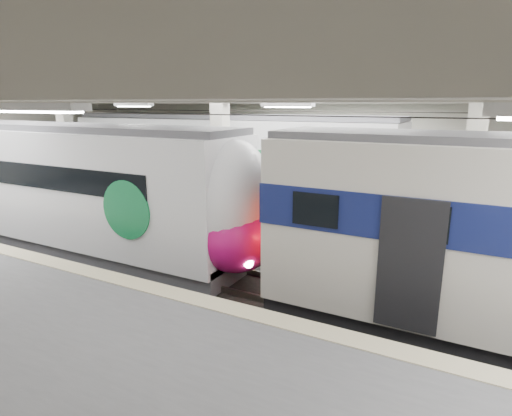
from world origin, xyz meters
The scene contains 3 objects.
station_hall centered at (0.00, -1.74, 3.24)m, with size 36.00×24.00×5.75m.
modern_emu centered at (-5.51, 0.00, 2.13)m, with size 13.34×2.76×4.33m.
far_train centered at (-4.33, 5.50, 2.35)m, with size 14.29×2.97×4.55m.
Camera 1 is at (5.25, -9.75, 4.99)m, focal length 30.00 mm.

